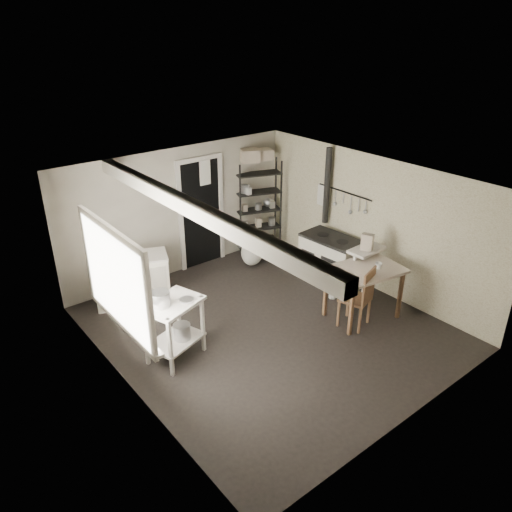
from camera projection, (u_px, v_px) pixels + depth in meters
floor at (268, 327)px, 7.64m from camera, size 5.00×5.00×0.00m
ceiling at (270, 183)px, 6.64m from camera, size 5.00×5.00×0.00m
wall_back at (179, 212)px, 8.89m from camera, size 4.50×0.02×2.30m
wall_front at (418, 340)px, 5.38m from camera, size 4.50×0.02×2.30m
wall_left at (123, 313)px, 5.87m from camera, size 0.02×5.00×2.30m
wall_right at (371, 223)px, 8.40m from camera, size 0.02×5.00×2.30m
window at (115, 280)px, 5.87m from camera, size 0.12×1.76×1.28m
doorway at (201, 214)px, 9.19m from camera, size 0.96×0.10×2.08m
ceiling_beam at (194, 209)px, 6.00m from camera, size 0.18×5.00×0.18m
wallpaper_panel at (371, 223)px, 8.40m from camera, size 0.01×5.00×2.30m
utensil_rail at (344, 192)px, 8.62m from camera, size 0.06×1.20×0.44m
prep_table at (175, 333)px, 6.81m from camera, size 0.90×0.76×0.88m
stockpot at (161, 301)px, 6.51m from camera, size 0.32×0.32×0.28m
saucepan at (187, 302)px, 6.66m from camera, size 0.25×0.25×0.11m
bucket at (182, 333)px, 6.84m from camera, size 0.29×0.29×0.26m
base_cabinets at (132, 277)px, 8.14m from camera, size 1.35×0.96×0.81m
mixing_bowl at (135, 249)px, 7.94m from camera, size 0.34×0.34×0.07m
counter_cup at (109, 257)px, 7.64m from camera, size 0.16×0.16×0.09m
shelf_rack at (258, 205)px, 9.78m from camera, size 0.93×0.62×1.84m
shelf_jar at (249, 187)px, 9.44m from camera, size 0.09×0.10×0.19m
storage_box_a at (250, 152)px, 9.27m from camera, size 0.43×0.41×0.23m
storage_box_b at (263, 151)px, 9.43m from camera, size 0.38×0.37×0.19m
stove at (331, 258)px, 8.80m from camera, size 0.66×1.10×0.84m
stovepipe at (327, 186)px, 8.80m from camera, size 0.15×0.15×1.52m
side_ledge at (364, 278)px, 8.17m from camera, size 0.64×0.36×0.96m
oats_box at (367, 247)px, 7.87m from camera, size 0.17×0.21×0.27m
work_table at (362, 295)px, 7.76m from camera, size 1.23×0.95×0.85m
table_cup at (378, 271)px, 7.57m from camera, size 0.12×0.12×0.10m
chair at (355, 297)px, 7.50m from camera, size 0.52×0.53×0.99m
flour_sack at (252, 253)px, 9.45m from camera, size 0.53×0.49×0.54m
floor_crock at (332, 294)px, 8.40m from camera, size 0.14×0.14×0.16m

